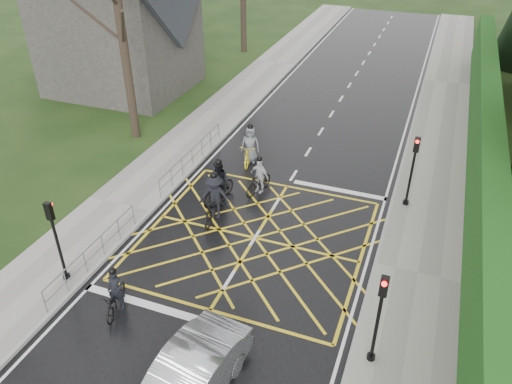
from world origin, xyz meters
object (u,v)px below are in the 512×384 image
Objects in this scene: cyclist_rear at (116,296)px; cyclist_lead at (250,149)px; cyclist_front at (259,179)px; cyclist_back at (219,185)px; cyclist_mid at (214,201)px; car at (186,384)px.

cyclist_rear is 0.84× the size of cyclist_lead.
cyclist_front is (1.77, 8.10, 0.11)m from cyclist_rear.
cyclist_front is at bearing 61.31° from cyclist_rear.
cyclist_mid reaches higher than cyclist_back.
cyclist_mid is 1.25× the size of cyclist_front.
cyclist_back is 1.15× the size of cyclist_front.
car is at bearing -85.63° from cyclist_lead.
cyclist_lead is at bearing 104.66° from cyclist_back.
cyclist_front is at bearing 61.19° from cyclist_mid.
cyclist_back is 1.81m from cyclist_front.
cyclist_mid is at bearing 65.70° from cyclist_rear.
cyclist_back is at bearing 69.89° from cyclist_rear.
cyclist_mid reaches higher than cyclist_rear.
car is (1.86, -10.31, 0.11)m from cyclist_front.
cyclist_rear is 5.74m from cyclist_mid.
cyclist_lead is (0.43, 10.49, 0.15)m from cyclist_rear.
cyclist_rear is 6.88m from cyclist_back.
cyclist_mid is (0.34, -1.18, 0.02)m from cyclist_back.
cyclist_back is at bearing -99.40° from cyclist_lead.
cyclist_back is 0.98× the size of cyclist_lead.
cyclist_lead is at bearing 87.57° from cyclist_mid.
cyclist_lead is at bearing 71.30° from cyclist_rear.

